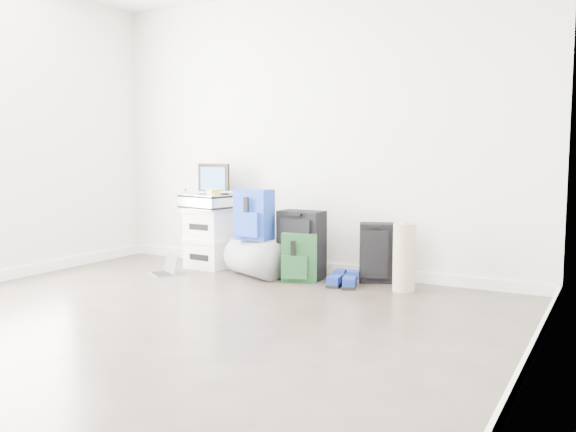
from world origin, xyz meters
The scene contains 14 objects.
ground centered at (0.00, 0.00, 0.00)m, with size 5.00×5.00×0.00m, color #342D26.
room_envelope centered at (0.00, 0.02, 1.72)m, with size 4.52×5.02×2.71m.
boxes_stack centered at (-0.99, 2.15, 0.30)m, with size 0.44×0.36×0.60m.
briefcase centered at (-0.99, 2.15, 0.67)m, with size 0.49×0.36×0.14m, color #B2B2B7.
painting centered at (-0.99, 2.25, 0.90)m, with size 0.40×0.07×0.30m.
drone centered at (-0.91, 2.13, 0.77)m, with size 0.47×0.47×0.05m.
duffel_bag centered at (-0.35, 2.01, 0.18)m, with size 0.35×0.35×0.57m, color gray.
blue_backpack centered at (-0.35, 1.98, 0.58)m, with size 0.34×0.25×0.47m.
large_suitcase centered at (0.07, 2.13, 0.31)m, with size 0.41×0.26×0.63m.
green_backpack centered at (0.11, 2.03, 0.21)m, with size 0.36×0.33×0.44m.
carry_on centered at (0.75, 2.34, 0.27)m, with size 0.39×0.33×0.53m.
shoes centered at (0.54, 2.03, 0.05)m, with size 0.30×0.31×0.10m.
rolled_rug centered at (1.06, 2.11, 0.29)m, with size 0.19×0.19×0.57m, color tan.
laptop centered at (-1.14, 1.67, 0.05)m, with size 0.35×0.32×0.20m.
Camera 1 is at (2.65, -2.76, 1.16)m, focal length 38.00 mm.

